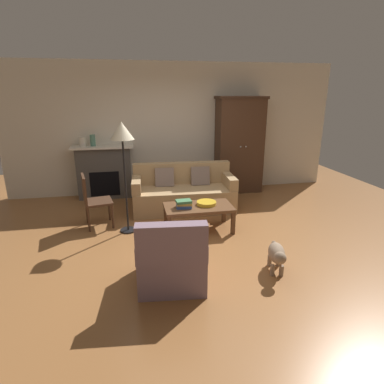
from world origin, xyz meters
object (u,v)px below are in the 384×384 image
Objects in this scene: fireplace at (105,171)px; floor_lamp at (122,138)px; mantel_vase_jade at (93,140)px; fruit_bowl at (206,203)px; armchair_near_left at (172,260)px; armoire at (239,145)px; book_stack at (184,204)px; couch at (183,193)px; dog at (277,254)px; side_chair_wooden at (92,198)px; coffee_table at (198,209)px; mantel_vase_cream at (83,142)px.

floor_lamp is at bearing -76.27° from fireplace.
fruit_bowl is at bearing -46.36° from mantel_vase_jade.
fireplace is 3.66m from armchair_near_left.
armoire is 9.11× the size of mantel_vase_jade.
fireplace is 1.43× the size of armchair_near_left.
book_stack is 2.70m from mantel_vase_jade.
dog is (0.77, -2.48, -0.07)m from couch.
mantel_vase_jade reaches higher than book_stack.
couch is 1.11× the size of floor_lamp.
book_stack is 1.71m from dog.
floor_lamp is (-1.06, -0.86, 1.21)m from couch.
book_stack is at bearing -19.12° from side_chair_wooden.
side_chair_wooden reaches higher than couch.
floor_lamp is at bearing -27.70° from side_chair_wooden.
coffee_table reaches higher than dog.
armchair_near_left reaches higher than book_stack.
book_stack is at bearing -128.12° from armoire.
armoire reaches higher than armchair_near_left.
couch is at bearing -28.02° from mantel_vase_cream.
armchair_near_left is 0.50× the size of floor_lamp.
fireplace reaches higher than dog.
side_chair_wooden is at bearing 164.57° from coffee_table.
fireplace is 1.40× the size of side_chair_wooden.
armchair_near_left is (-0.63, -1.45, -0.05)m from coffee_table.
mantel_vase_jade is 0.13× the size of floor_lamp.
fruit_bowl is 0.36× the size of side_chair_wooden.
side_chair_wooden is 0.51× the size of floor_lamp.
armchair_near_left reaches higher than couch.
mantel_vase_jade is (-3.13, 0.06, 0.18)m from armoire.
couch is 1.04m from coffee_table.
coffee_table is (-1.35, -1.99, -0.69)m from armoire.
coffee_table is 1.98× the size of dog.
armoire reaches higher than dog.
fruit_bowl is at bearing 14.01° from coffee_table.
couch is 1.83m from floor_lamp.
couch is 2.22× the size of armchair_near_left.
fruit_bowl is (-1.21, -1.96, -0.61)m from armoire.
coffee_table is 1.77m from side_chair_wooden.
floor_lamp is (-2.49, -1.82, 0.47)m from armoire.
fruit_bowl is 3.03m from mantel_vase_cream.
dog is (-0.65, -3.43, -0.81)m from armoire.
book_stack reaches higher than dog.
armchair_near_left is at bearing -68.86° from mantel_vase_cream.
armoire is at bearing -1.10° from mantel_vase_jade.
couch is 2.19m from mantel_vase_jade.
mantel_vase_cream is at bearing 100.23° from side_chair_wooden.
fireplace reaches higher than book_stack.
book_stack is at bearing -13.27° from floor_lamp.
fireplace is at bearing 123.22° from dog.
fireplace is 0.64× the size of couch.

